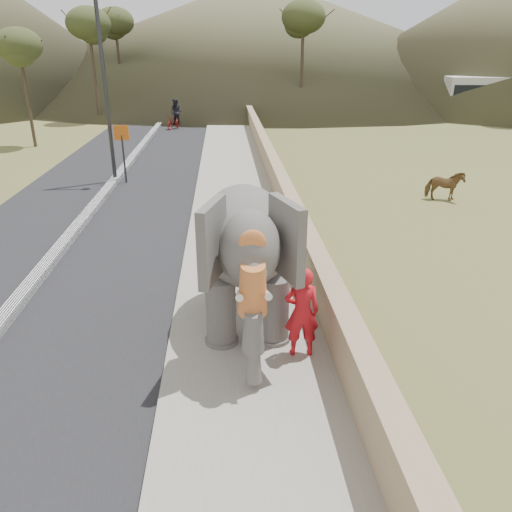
{
  "coord_description": "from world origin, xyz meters",
  "views": [
    {
      "loc": [
        -0.36,
        -5.55,
        5.33
      ],
      "look_at": [
        0.2,
        3.07,
        1.7
      ],
      "focal_mm": 35.0,
      "sensor_mm": 36.0,
      "label": 1
    }
  ],
  "objects_px": {
    "cow": "(444,186)",
    "lamppost": "(110,59)",
    "elephant_and_man": "(245,254)",
    "motorcyclist": "(175,117)"
  },
  "relations": [
    {
      "from": "elephant_and_man",
      "to": "motorcyclist",
      "type": "height_order",
      "value": "elephant_and_man"
    },
    {
      "from": "cow",
      "to": "elephant_and_man",
      "type": "distance_m",
      "value": 11.61
    },
    {
      "from": "lamppost",
      "to": "elephant_and_man",
      "type": "relative_size",
      "value": 1.99
    },
    {
      "from": "motorcyclist",
      "to": "elephant_and_man",
      "type": "bearing_deg",
      "value": -82.19
    },
    {
      "from": "lamppost",
      "to": "motorcyclist",
      "type": "xyz_separation_m",
      "value": [
        1.03,
        14.67,
        -4.05
      ]
    },
    {
      "from": "lamppost",
      "to": "cow",
      "type": "xyz_separation_m",
      "value": [
        12.49,
        -3.61,
        -4.31
      ]
    },
    {
      "from": "elephant_and_man",
      "to": "motorcyclist",
      "type": "bearing_deg",
      "value": 97.81
    },
    {
      "from": "lamppost",
      "to": "motorcyclist",
      "type": "bearing_deg",
      "value": 85.99
    },
    {
      "from": "cow",
      "to": "lamppost",
      "type": "bearing_deg",
      "value": 86.42
    },
    {
      "from": "lamppost",
      "to": "cow",
      "type": "relative_size",
      "value": 6.02
    }
  ]
}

